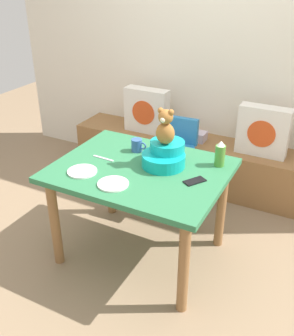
{
  "coord_description": "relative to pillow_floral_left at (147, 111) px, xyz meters",
  "views": [
    {
      "loc": [
        1.13,
        -2.08,
        2.0
      ],
      "look_at": [
        0.0,
        0.1,
        0.69
      ],
      "focal_mm": 41.86,
      "sensor_mm": 36.0,
      "label": 1
    }
  ],
  "objects": [
    {
      "name": "ground_plane",
      "position": [
        0.57,
        -1.19,
        -0.68
      ],
      "size": [
        8.0,
        8.0,
        0.0
      ],
      "primitive_type": "plane",
      "color": "#8C7256"
    },
    {
      "name": "back_wall",
      "position": [
        0.57,
        0.29,
        0.62
      ],
      "size": [
        4.4,
        0.1,
        2.6
      ],
      "primitive_type": "cube",
      "color": "silver",
      "rests_on": "ground_plane"
    },
    {
      "name": "window_bench",
      "position": [
        0.57,
        0.02,
        -0.45
      ],
      "size": [
        2.6,
        0.44,
        0.46
      ],
      "primitive_type": "cube",
      "color": "olive",
      "rests_on": "ground_plane"
    },
    {
      "name": "pillow_floral_left",
      "position": [
        0.0,
        0.0,
        0.0
      ],
      "size": [
        0.44,
        0.15,
        0.44
      ],
      "color": "white",
      "rests_on": "window_bench"
    },
    {
      "name": "pillow_floral_right",
      "position": [
        1.15,
        0.0,
        0.0
      ],
      "size": [
        0.44,
        0.15,
        0.44
      ],
      "color": "white",
      "rests_on": "window_bench"
    },
    {
      "name": "book_stack",
      "position": [
        0.52,
        0.02,
        -0.18
      ],
      "size": [
        0.2,
        0.14,
        0.09
      ],
      "primitive_type": "cube",
      "color": "#C0B1C4",
      "rests_on": "window_bench"
    },
    {
      "name": "dining_table",
      "position": [
        0.57,
        -1.19,
        -0.05
      ],
      "size": [
        1.17,
        0.92,
        0.74
      ],
      "color": "#2D7247",
      "rests_on": "ground_plane"
    },
    {
      "name": "highchair",
      "position": [
        0.5,
        -0.42,
        -0.16
      ],
      "size": [
        0.34,
        0.46,
        0.79
      ],
      "color": "#2672B2",
      "rests_on": "ground_plane"
    },
    {
      "name": "infant_seat_teal",
      "position": [
        0.7,
        -1.07,
        0.13
      ],
      "size": [
        0.3,
        0.33,
        0.16
      ],
      "color": "#0EA1A1",
      "rests_on": "dining_table"
    },
    {
      "name": "teddy_bear",
      "position": [
        0.7,
        -1.07,
        0.34
      ],
      "size": [
        0.13,
        0.12,
        0.25
      ],
      "color": "#9C652D",
      "rests_on": "infant_seat_teal"
    },
    {
      "name": "ketchup_bottle",
      "position": [
        1.04,
        -0.91,
        0.15
      ],
      "size": [
        0.07,
        0.07,
        0.18
      ],
      "color": "#4C8C33",
      "rests_on": "dining_table"
    },
    {
      "name": "coffee_mug",
      "position": [
        0.42,
        -0.97,
        0.11
      ],
      "size": [
        0.12,
        0.08,
        0.09
      ],
      "color": "#335999",
      "rests_on": "dining_table"
    },
    {
      "name": "dinner_plate_near",
      "position": [
        0.52,
        -1.47,
        0.07
      ],
      "size": [
        0.2,
        0.2,
        0.01
      ],
      "primitive_type": "cylinder",
      "color": "white",
      "rests_on": "dining_table"
    },
    {
      "name": "dinner_plate_far",
      "position": [
        0.25,
        -1.43,
        0.07
      ],
      "size": [
        0.2,
        0.2,
        0.01
      ],
      "primitive_type": "cylinder",
      "color": "white",
      "rests_on": "dining_table"
    },
    {
      "name": "cell_phone",
      "position": [
        0.97,
        -1.2,
        0.06
      ],
      "size": [
        0.14,
        0.16,
        0.01
      ],
      "primitive_type": "cube",
      "rotation": [
        0.0,
        0.0,
        2.57
      ],
      "color": "black",
      "rests_on": "dining_table"
    },
    {
      "name": "table_fork",
      "position": [
        0.27,
        -1.19,
        0.06
      ],
      "size": [
        0.17,
        0.02,
        0.01
      ],
      "primitive_type": "cube",
      "rotation": [
        0.0,
        0.0,
        1.52
      ],
      "color": "silver",
      "rests_on": "dining_table"
    }
  ]
}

